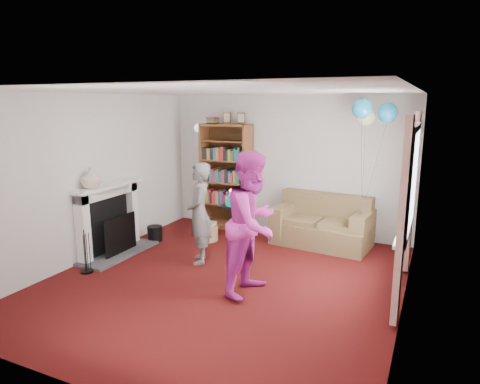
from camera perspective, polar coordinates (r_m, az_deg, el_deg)
The scene contains 16 objects.
ground at distance 5.93m, azimuth -2.05°, elevation -11.67°, with size 5.00×5.00×0.00m, color #360809.
wall_back at distance 7.83m, azimuth 6.23°, elevation 3.62°, with size 4.50×0.02×2.50m, color silver.
wall_left at distance 6.86m, azimuth -19.23°, elevation 1.84°, with size 0.02×5.00×2.50m, color silver.
wall_right at distance 4.97m, azimuth 21.78°, elevation -1.99°, with size 0.02×5.00×2.50m, color silver.
ceiling at distance 5.43m, azimuth -2.25°, elevation 13.32°, with size 4.50×5.00×0.01m, color white.
fireplace at distance 7.04m, azimuth -16.73°, elevation -3.92°, with size 0.55×1.80×1.12m.
window_bay at distance 5.57m, azimuth 21.56°, elevation -1.04°, with size 0.14×2.02×2.20m.
wall_sconce at distance 8.36m, azimuth -5.56°, elevation 8.51°, with size 0.16×0.23×0.16m.
bookcase at distance 8.11m, azimuth -1.77°, elevation 1.95°, with size 0.94×0.42×2.18m.
sofa at distance 7.39m, azimuth 10.94°, elevation -4.43°, with size 1.58×0.84×0.84m.
wicker_basket at distance 7.50m, azimuth -4.36°, elevation -5.34°, with size 0.37×0.37×0.33m.
person_striped at distance 6.35m, azimuth -5.42°, elevation -2.87°, with size 0.55×0.36×1.51m, color black.
person_magenta at distance 5.30m, azimuth 1.76°, elevation -4.20°, with size 0.87×0.68×1.80m, color #B7248B.
birthday_cake at distance 5.63m, azimuth -0.41°, elevation -1.26°, with size 0.37×0.37×0.22m.
balloons at distance 6.67m, azimuth 17.16°, elevation 10.10°, with size 0.62×0.67×1.78m.
mantel_vase at distance 6.65m, azimuth -19.27°, elevation 1.80°, with size 0.30×0.30×0.31m, color beige.
Camera 1 is at (2.47, -4.84, 2.37)m, focal length 32.00 mm.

